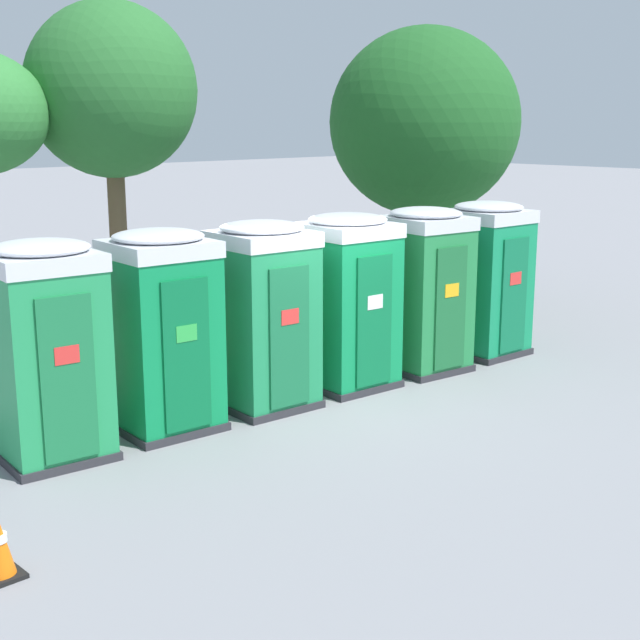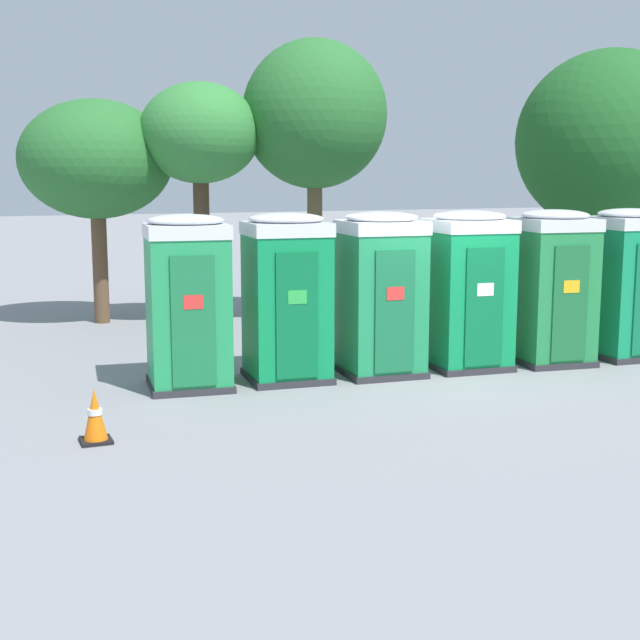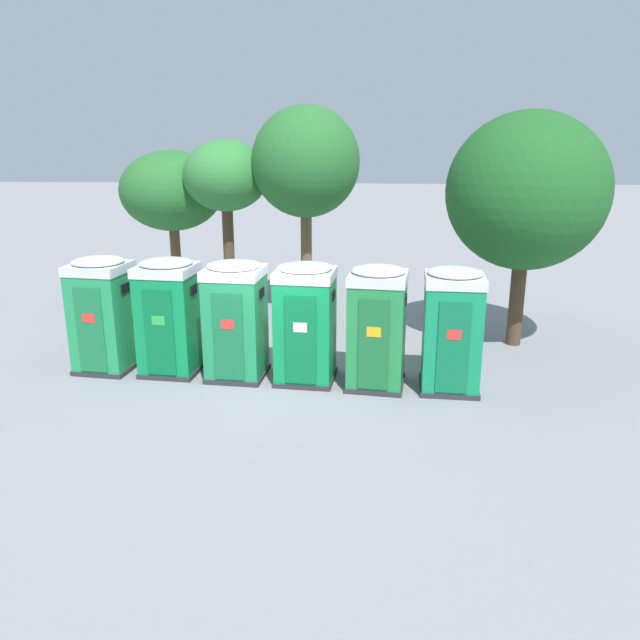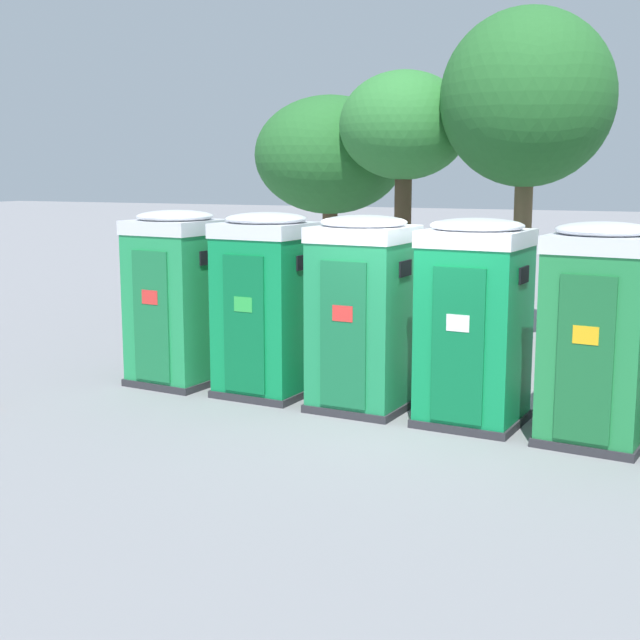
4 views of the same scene
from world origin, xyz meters
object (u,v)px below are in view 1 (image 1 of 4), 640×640
(portapotty_5, at_px, (486,278))
(portapotty_3, at_px, (347,300))
(portapotty_1, at_px, (162,330))
(street_tree_1, at_px, (424,123))
(portapotty_2, at_px, (263,314))
(street_tree_0, at_px, (111,92))
(portapotty_0, at_px, (47,350))
(portapotty_4, at_px, (424,289))

(portapotty_5, bearing_deg, portapotty_3, 174.64)
(portapotty_1, relative_size, street_tree_1, 0.45)
(portapotty_2, bearing_deg, street_tree_0, 78.95)
(portapotty_1, xyz_separation_m, portapotty_2, (1.49, -0.18, 0.00))
(portapotty_0, xyz_separation_m, portapotty_4, (5.98, -0.57, 0.00))
(portapotty_5, bearing_deg, street_tree_0, 121.33)
(portapotty_2, xyz_separation_m, portapotty_3, (1.50, -0.11, -0.00))
(portapotty_2, distance_m, street_tree_0, 6.18)
(portapotty_3, relative_size, portapotty_5, 1.00)
(portapotty_0, xyz_separation_m, street_tree_1, (9.47, 2.41, 2.48))
(portapotty_0, distance_m, street_tree_0, 7.12)
(portapotty_0, distance_m, street_tree_1, 10.09)
(portapotty_0, relative_size, portapotty_3, 1.00)
(portapotty_0, distance_m, portapotty_4, 6.00)
(portapotty_2, distance_m, portapotty_3, 1.50)
(street_tree_0, bearing_deg, portapotty_1, -116.30)
(portapotty_0, relative_size, portapotty_5, 1.00)
(portapotty_5, relative_size, street_tree_0, 0.43)
(portapotty_1, distance_m, portapotty_2, 1.50)
(portapotty_1, height_order, portapotty_4, same)
(portapotty_3, bearing_deg, portapotty_1, 174.43)
(portapotty_4, height_order, street_tree_0, street_tree_0)
(portapotty_1, distance_m, portapotty_3, 3.00)
(portapotty_1, xyz_separation_m, portapotty_4, (4.48, -0.50, 0.00))
(portapotty_1, height_order, street_tree_1, street_tree_1)
(street_tree_0, relative_size, street_tree_1, 1.04)
(portapotty_3, distance_m, street_tree_0, 6.20)
(portapotty_0, relative_size, street_tree_1, 0.45)
(portapotty_0, bearing_deg, portapotty_3, -4.63)
(portapotty_5, bearing_deg, portapotty_1, 174.54)
(portapotty_3, xyz_separation_m, street_tree_1, (4.99, 2.77, 2.48))
(street_tree_1, bearing_deg, street_tree_0, 154.30)
(portapotty_5, height_order, street_tree_1, street_tree_1)
(portapotty_0, xyz_separation_m, street_tree_0, (4.02, 5.03, 3.03))
(portapotty_2, distance_m, portapotty_4, 3.00)
(street_tree_0, bearing_deg, portapotty_2, -101.05)
(portapotty_1, xyz_separation_m, street_tree_1, (7.97, 2.48, 2.48))
(portapotty_4, relative_size, portapotty_5, 1.00)
(portapotty_4, bearing_deg, street_tree_1, 40.42)
(portapotty_0, distance_m, portapotty_3, 4.50)
(portapotty_5, relative_size, street_tree_1, 0.45)
(portapotty_1, relative_size, portapotty_3, 1.00)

